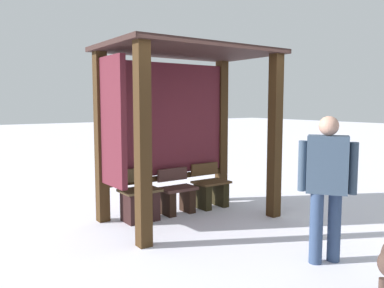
{
  "coord_description": "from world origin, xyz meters",
  "views": [
    {
      "loc": [
        -3.32,
        -4.78,
        1.73
      ],
      "look_at": [
        -0.32,
        -0.51,
        1.19
      ],
      "focal_mm": 37.01,
      "sensor_mm": 36.0,
      "label": 1
    }
  ],
  "objects_px": {
    "bench_left_inside": "(140,201)",
    "bench_right_inside": "(211,191)",
    "bus_shelter": "(174,106)",
    "bench_center_inside": "(177,196)",
    "person_walking": "(327,178)"
  },
  "relations": [
    {
      "from": "bench_left_inside",
      "to": "bus_shelter",
      "type": "bearing_deg",
      "value": -12.05
    },
    {
      "from": "person_walking",
      "to": "bus_shelter",
      "type": "bearing_deg",
      "value": 99.07
    },
    {
      "from": "bench_right_inside",
      "to": "person_walking",
      "type": "bearing_deg",
      "value": -98.88
    },
    {
      "from": "bench_left_inside",
      "to": "bench_center_inside",
      "type": "height_order",
      "value": "bench_left_inside"
    },
    {
      "from": "bus_shelter",
      "to": "bench_right_inside",
      "type": "relative_size",
      "value": 3.53
    },
    {
      "from": "bus_shelter",
      "to": "bench_center_inside",
      "type": "bearing_deg",
      "value": 43.98
    },
    {
      "from": "bench_right_inside",
      "to": "bus_shelter",
      "type": "bearing_deg",
      "value": -171.51
    },
    {
      "from": "bench_right_inside",
      "to": "person_walking",
      "type": "xyz_separation_m",
      "value": [
        -0.4,
        -2.55,
        0.65
      ]
    },
    {
      "from": "bench_left_inside",
      "to": "bench_right_inside",
      "type": "relative_size",
      "value": 1.05
    },
    {
      "from": "bench_center_inside",
      "to": "person_walking",
      "type": "bearing_deg",
      "value": -84.01
    },
    {
      "from": "bus_shelter",
      "to": "bench_left_inside",
      "type": "relative_size",
      "value": 3.38
    },
    {
      "from": "bench_center_inside",
      "to": "bus_shelter",
      "type": "bearing_deg",
      "value": -136.02
    },
    {
      "from": "bench_right_inside",
      "to": "person_walking",
      "type": "distance_m",
      "value": 2.66
    },
    {
      "from": "bus_shelter",
      "to": "bench_center_inside",
      "type": "xyz_separation_m",
      "value": [
        0.12,
        0.12,
        -1.41
      ]
    },
    {
      "from": "bus_shelter",
      "to": "person_walking",
      "type": "xyz_separation_m",
      "value": [
        0.39,
        -2.43,
        -0.76
      ]
    }
  ]
}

